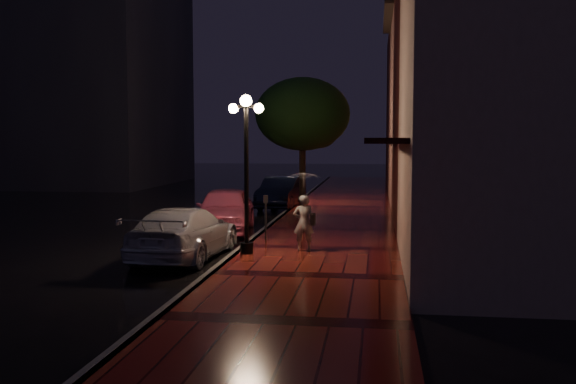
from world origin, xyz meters
The scene contains 15 objects.
ground centered at (0.00, 0.00, 0.00)m, with size 120.00×120.00×0.00m, color black.
sidewalk centered at (2.25, 0.00, 0.07)m, with size 4.50×60.00×0.15m, color #4B0E0D.
curb centered at (0.00, 0.00, 0.07)m, with size 0.25×60.00×0.15m, color #595451.
storefront_near centered at (7.00, -6.00, 4.25)m, with size 5.00×8.00×8.50m, color gray.
storefront_mid centered at (7.00, 2.00, 5.50)m, with size 5.00×8.00×11.00m, color #511914.
storefront_far centered at (7.00, 10.00, 4.50)m, with size 5.00×8.00×9.00m, color #8C5951.
storefront_extra centered at (7.00, 20.00, 5.00)m, with size 5.00×12.00×10.00m, color #511914.
streetlamp_near centered at (0.35, -5.00, 2.60)m, with size 0.96×0.36×4.31m.
streetlamp_far centered at (0.35, 9.00, 2.60)m, with size 0.96×0.36×4.31m.
street_tree centered at (0.61, 5.99, 4.24)m, with size 4.16×4.16×5.80m.
pink_car centered at (-1.44, -0.09, 0.79)m, with size 1.87×4.64×1.58m, color #E96086.
navy_car centered at (-0.60, 7.71, 0.74)m, with size 1.57×4.51×1.49m, color black.
silver_car centered at (-1.37, -5.16, 0.71)m, with size 1.99×4.91×1.42m, color #B1B1B9.
woman_with_umbrella centered at (1.85, -4.38, 1.62)m, with size 0.92×0.94×2.22m.
parking_meter centered at (0.47, -2.64, 0.99)m, with size 0.15×0.14×1.39m.
Camera 1 is at (3.86, -22.03, 3.30)m, focal length 40.00 mm.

